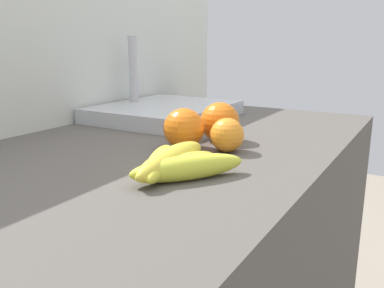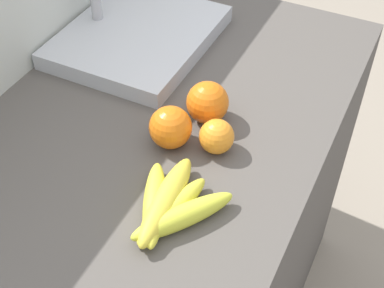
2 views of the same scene
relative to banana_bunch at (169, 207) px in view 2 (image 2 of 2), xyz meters
The scene contains 5 objects.
banana_bunch is the anchor object (origin of this frame).
orange_far_right 0.17m from the banana_bunch, ahead, with size 0.06×0.06×0.06m, color orange.
orange_back_left 0.24m from the banana_bunch, 10.33° to the left, with size 0.08×0.08×0.08m, color orange.
orange_front 0.17m from the banana_bunch, 26.77° to the left, with size 0.08×0.08×0.08m, color orange.
sink_basin 0.50m from the banana_bunch, 36.14° to the left, with size 0.37×0.30×0.22m.
Camera 2 is at (-0.50, -0.40, 1.55)m, focal length 50.29 mm.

